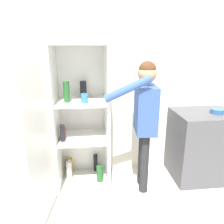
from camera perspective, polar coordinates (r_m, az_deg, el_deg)
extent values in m
plane|color=beige|center=(2.63, -1.18, -25.19)|extent=(12.00, 12.00, 0.00)
cube|color=silver|center=(2.97, -3.05, 7.45)|extent=(7.00, 0.06, 2.55)
cube|color=white|center=(3.11, -7.20, -17.31)|extent=(0.66, 0.59, 0.04)
cube|color=white|center=(2.58, -8.70, 17.28)|extent=(0.66, 0.59, 0.04)
cube|color=white|center=(2.98, -7.76, 0.00)|extent=(0.66, 0.03, 1.73)
cube|color=white|center=(2.75, -14.39, -1.88)|extent=(0.03, 0.59, 1.73)
cube|color=white|center=(2.73, -1.32, -1.48)|extent=(0.04, 0.59, 1.73)
cube|color=white|center=(2.81, -7.67, -6.58)|extent=(0.59, 0.52, 0.02)
cube|color=white|center=(2.66, -8.07, 2.74)|extent=(0.59, 0.52, 0.02)
cube|color=white|center=(2.19, -18.73, -7.11)|extent=(0.14, 0.66, 1.73)
cylinder|color=beige|center=(3.09, -11.12, -14.66)|extent=(0.08, 0.08, 0.26)
cylinder|color=#B78C1E|center=(3.22, -10.94, -13.54)|extent=(0.08, 0.08, 0.22)
cylinder|color=teal|center=(2.53, -7.20, 3.57)|extent=(0.08, 0.08, 0.11)
cylinder|color=black|center=(2.80, -7.49, 5.93)|extent=(0.08, 0.08, 0.21)
cylinder|color=maroon|center=(2.76, -12.70, -5.47)|extent=(0.07, 0.07, 0.14)
cylinder|color=black|center=(2.68, -12.82, -5.42)|extent=(0.06, 0.06, 0.21)
cylinder|color=#1E5123|center=(3.00, -3.18, -15.70)|extent=(0.09, 0.09, 0.22)
cylinder|color=black|center=(3.21, -4.35, -13.05)|extent=(0.05, 0.05, 0.25)
cylinder|color=#1E5123|center=(2.58, -11.80, 5.13)|extent=(0.07, 0.07, 0.24)
cylinder|color=#262628|center=(2.76, 8.44, -13.09)|extent=(0.10, 0.10, 0.78)
cylinder|color=#262628|center=(2.91, 7.91, -11.46)|extent=(0.10, 0.10, 0.78)
cube|color=#335193|center=(2.58, 8.78, 0.78)|extent=(0.27, 0.43, 0.55)
sphere|color=tan|center=(2.50, 9.21, 9.98)|extent=(0.21, 0.21, 0.21)
sphere|color=#4C2D19|center=(2.49, 9.25, 10.83)|extent=(0.20, 0.20, 0.20)
cylinder|color=#335193|center=(2.26, 4.17, 6.05)|extent=(0.51, 0.13, 0.29)
cylinder|color=#335193|center=(2.80, 7.99, 1.54)|extent=(0.08, 0.08, 0.52)
cube|color=#4C4C51|center=(3.24, 22.39, -8.02)|extent=(0.79, 0.63, 0.93)
cylinder|color=#335B8E|center=(3.10, 25.78, 0.21)|extent=(0.16, 0.16, 0.06)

